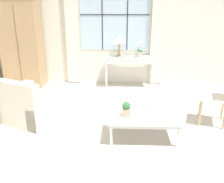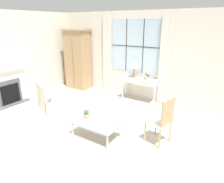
# 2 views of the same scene
# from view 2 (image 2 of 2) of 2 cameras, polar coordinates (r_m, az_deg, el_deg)

# --- Properties ---
(ground_plane) EXTENTS (14.00, 14.00, 0.00)m
(ground_plane) POSITION_cam_2_polar(r_m,az_deg,el_deg) (4.84, -10.93, -11.58)
(ground_plane) COLOR #BCB2A3
(wall_back_windowed) EXTENTS (7.20, 0.14, 2.80)m
(wall_back_windowed) POSITION_cam_2_polar(r_m,az_deg,el_deg) (6.74, 6.50, 10.16)
(wall_back_windowed) COLOR silver
(wall_back_windowed) RESTS_ON ground_plane
(wall_left) EXTENTS (0.06, 7.20, 2.80)m
(wall_left) POSITION_cam_2_polar(r_m,az_deg,el_deg) (7.05, -26.52, 8.64)
(wall_left) COLOR silver
(wall_left) RESTS_ON ground_plane
(fireplace) EXTENTS (0.34, 1.29, 2.07)m
(fireplace) POSITION_cam_2_polar(r_m,az_deg,el_deg) (6.91, -27.83, 2.02)
(fireplace) COLOR #515156
(fireplace) RESTS_ON ground_plane
(armoire) EXTENTS (0.98, 0.59, 2.21)m
(armoire) POSITION_cam_2_polar(r_m,az_deg,el_deg) (7.77, -9.75, 9.00)
(armoire) COLOR tan
(armoire) RESTS_ON ground_plane
(console_table) EXTENTS (1.21, 0.41, 0.74)m
(console_table) POSITION_cam_2_polar(r_m,az_deg,el_deg) (6.49, 8.06, 2.87)
(console_table) COLOR silver
(console_table) RESTS_ON ground_plane
(table_lamp) EXTENTS (0.31, 0.31, 0.53)m
(table_lamp) POSITION_cam_2_polar(r_m,az_deg,el_deg) (6.51, 6.28, 7.53)
(table_lamp) COLOR #9E7F47
(table_lamp) RESTS_ON console_table
(potted_orchid) EXTENTS (0.17, 0.13, 0.41)m
(potted_orchid) POSITION_cam_2_polar(r_m,az_deg,el_deg) (6.34, 9.79, 4.72)
(potted_orchid) COLOR tan
(potted_orchid) RESTS_ON console_table
(armchair_upholstered) EXTENTS (1.23, 1.17, 0.79)m
(armchair_upholstered) POSITION_cam_2_polar(r_m,az_deg,el_deg) (6.16, -15.98, -2.33)
(armchair_upholstered) COLOR beige
(armchair_upholstered) RESTS_ON ground_plane
(side_chair_wooden) EXTENTS (0.54, 0.54, 1.03)m
(side_chair_wooden) POSITION_cam_2_polar(r_m,az_deg,el_deg) (4.26, 14.35, -7.52)
(side_chair_wooden) COLOR white
(side_chair_wooden) RESTS_ON ground_plane
(coffee_table) EXTENTS (1.06, 0.62, 0.37)m
(coffee_table) POSITION_cam_2_polar(r_m,az_deg,el_deg) (4.50, -4.59, -8.98)
(coffee_table) COLOR silver
(coffee_table) RESTS_ON ground_plane
(potted_plant_small) EXTENTS (0.13, 0.13, 0.23)m
(potted_plant_small) POSITION_cam_2_polar(r_m,az_deg,el_deg) (4.57, -7.36, -6.42)
(potted_plant_small) COLOR tan
(potted_plant_small) RESTS_ON coffee_table
(pillar_candle) EXTENTS (0.09, 0.09, 0.14)m
(pillar_candle) POSITION_cam_2_polar(r_m,az_deg,el_deg) (4.49, -2.73, -7.58)
(pillar_candle) COLOR silver
(pillar_candle) RESTS_ON coffee_table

